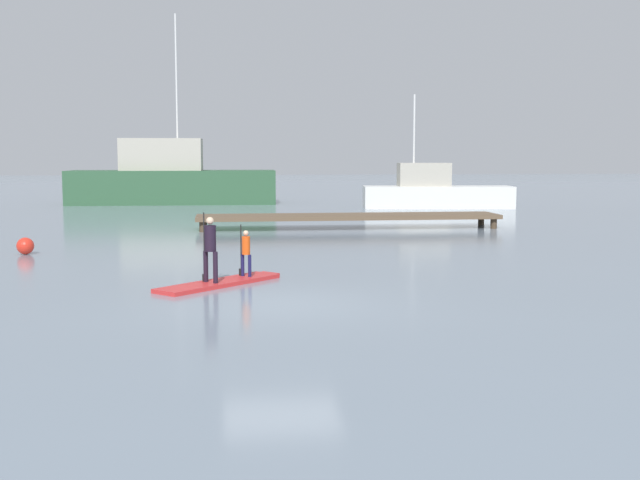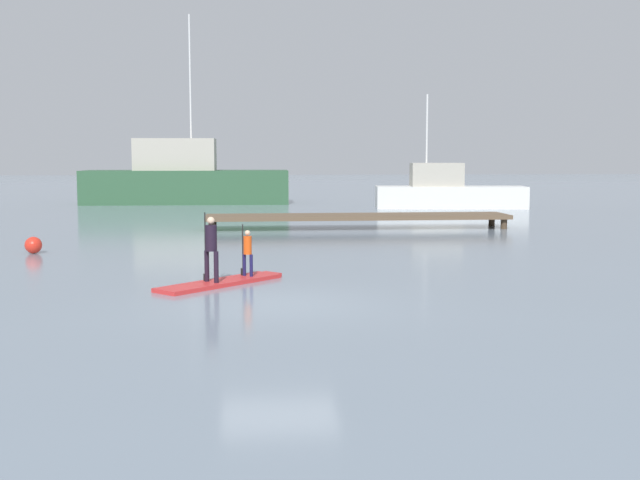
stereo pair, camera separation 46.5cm
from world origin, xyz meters
name	(u,v)px [view 2 (the right image)]	position (x,y,z in m)	size (l,w,h in m)	color
ground_plane	(279,304)	(0.00, 0.00, 0.00)	(240.00, 240.00, 0.00)	gray
paddleboard_near	(222,282)	(-1.28, 2.71, 0.05)	(3.12, 3.13, 0.10)	red
paddler_adult	(211,245)	(-1.52, 2.47, 1.01)	(0.41, 0.41, 1.69)	black
paddler_child_solo	(247,250)	(-0.65, 3.35, 0.76)	(0.33, 0.33, 1.31)	#19194C
fishing_boat_white_large	(184,180)	(-4.63, 36.68, 1.56)	(13.56, 4.23, 12.37)	#2D5638
fishing_boat_green_midground	(447,192)	(11.61, 30.38, 0.98)	(9.23, 3.38, 6.85)	silver
floating_dock	(358,217)	(4.23, 17.39, 0.51)	(13.17, 2.29, 0.61)	brown
mooring_buoy_mid	(33,245)	(-7.52, 9.56, 0.27)	(0.55, 0.55, 0.55)	red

